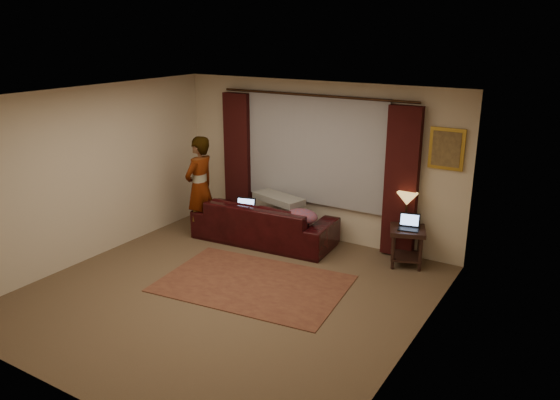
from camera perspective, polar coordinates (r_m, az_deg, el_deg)
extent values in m
cube|color=brown|center=(7.44, -5.56, -9.68)|extent=(5.00, 5.00, 0.01)
cube|color=silver|center=(6.67, -6.23, 10.64)|extent=(5.00, 5.00, 0.02)
cube|color=beige|center=(8.98, 3.79, 4.07)|extent=(5.00, 0.02, 2.60)
cube|color=beige|center=(5.32, -22.46, -7.05)|extent=(5.00, 0.02, 2.60)
cube|color=beige|center=(8.64, -19.23, 2.56)|extent=(0.02, 5.00, 2.60)
cube|color=beige|center=(5.85, 14.09, -3.94)|extent=(0.02, 5.00, 2.60)
cube|color=#9A9AA1|center=(8.89, 3.64, 5.24)|extent=(2.50, 0.05, 1.80)
cube|color=black|center=(9.69, -4.42, 4.32)|extent=(0.50, 0.14, 2.30)
cube|color=black|center=(8.35, 12.57, 1.77)|extent=(0.50, 0.14, 2.30)
cylinder|color=black|center=(8.70, 3.59, 10.86)|extent=(0.04, 0.04, 3.40)
cube|color=#B48C2D|center=(8.12, 17.02, 5.13)|extent=(0.50, 0.04, 0.60)
imported|color=black|center=(8.94, -1.65, -1.50)|extent=(2.41, 1.19, 0.94)
cube|color=gray|center=(8.93, -0.15, 1.70)|extent=(0.98, 0.60, 0.11)
ellipsoid|color=#784156|center=(8.49, 2.30, -1.77)|extent=(0.62, 0.54, 0.22)
cube|color=brown|center=(7.66, -2.83, -8.70)|extent=(2.68, 1.94, 0.01)
cube|color=black|center=(8.33, 13.08, -4.77)|extent=(0.65, 0.65, 0.58)
imported|color=gray|center=(9.19, -8.38, 1.36)|extent=(0.51, 0.51, 1.71)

